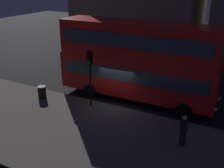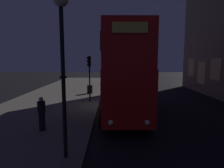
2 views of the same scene
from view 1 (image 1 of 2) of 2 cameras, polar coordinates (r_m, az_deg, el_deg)
name	(u,v)px [view 1 (image 1 of 2)]	position (r m, az deg, el deg)	size (l,w,h in m)	color
ground_plane	(116,103)	(18.74, 0.95, -4.15)	(80.00, 80.00, 0.00)	black
sidewalk_slab	(80,134)	(15.35, -6.71, -10.43)	(44.00, 7.89, 0.12)	#5B564F
double_decker_bus	(136,59)	(18.33, 5.20, 5.40)	(11.06, 2.89, 5.48)	red
traffic_light_near_kerb	(90,67)	(17.12, -4.74, 3.53)	(0.35, 0.38, 3.80)	black
pedestrian	(183,130)	(14.24, 14.88, -9.50)	(0.39, 0.39, 1.69)	black
litter_bin	(42,92)	(19.84, -14.63, -1.64)	(0.58, 0.58, 0.85)	black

